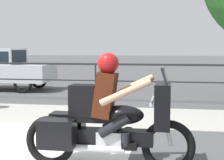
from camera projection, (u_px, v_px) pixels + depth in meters
ground_plane at (18, 159)px, 5.14m from camera, size 120.00×120.00×0.00m
sidewalk_band at (78, 115)px, 8.47m from camera, size 44.00×2.40×0.01m
fence_railing at (95, 71)px, 10.37m from camera, size 36.00×0.05×1.18m
motorcycle at (106, 119)px, 4.65m from camera, size 2.35×0.76×1.60m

